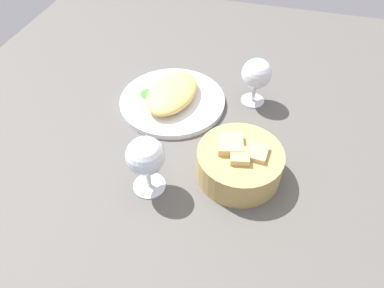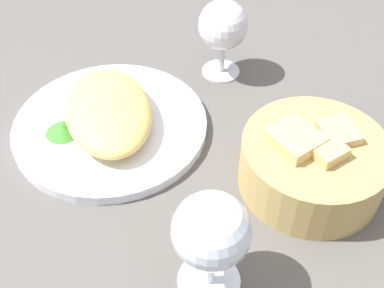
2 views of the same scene
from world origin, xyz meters
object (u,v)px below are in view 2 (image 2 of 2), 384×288
wine_glass_near (211,234)px  wine_glass_far (223,28)px  plate (111,126)px  bread_basket (312,162)px

wine_glass_near → wine_glass_far: bearing=153.5°
plate → bread_basket: (18.42, 20.04, 2.91)cm
plate → wine_glass_near: size_ratio=2.04×
plate → bread_basket: 27.37cm
wine_glass_near → wine_glass_far: wine_glass_near is taller
wine_glass_far → bread_basket: bearing=1.3°
plate → bread_basket: bread_basket is taller
bread_basket → wine_glass_far: 25.05cm
wine_glass_near → wine_glass_far: 36.33cm
plate → wine_glass_near: 27.63cm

